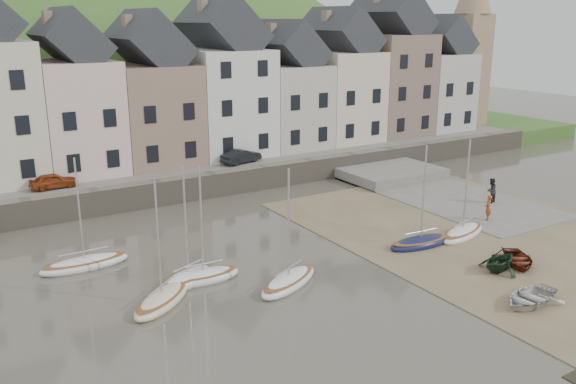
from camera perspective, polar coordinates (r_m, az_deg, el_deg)
ground at (r=32.39m, az=5.62°, el=-7.62°), size 160.00×160.00×0.00m
quay_land at (r=59.66m, az=-13.23°, el=3.79°), size 90.00×30.00×1.50m
quay_street at (r=48.94m, az=-8.94°, el=2.36°), size 70.00×7.00×0.10m
seawall at (r=45.99m, az=-7.20°, el=0.71°), size 70.00×1.20×1.80m
beach at (r=39.61m, az=18.46°, el=-3.87°), size 18.00×26.00×0.06m
slipway at (r=47.51m, az=14.29°, el=-0.23°), size 8.00×18.00×0.12m
hillside at (r=90.01m, az=-21.29°, el=-5.23°), size 134.40×84.00×84.00m
townhouse_terrace at (r=51.81m, az=-8.93°, el=9.60°), size 61.05×8.00×13.93m
church_spire at (r=70.98m, az=16.87°, el=13.83°), size 4.00×4.00×18.00m
sailboat_0 at (r=34.57m, az=-18.65°, el=-6.39°), size 4.79×1.60×6.32m
sailboat_1 at (r=31.42m, az=-9.39°, el=-8.00°), size 3.97×2.79×6.32m
sailboat_2 at (r=29.40m, az=-11.82°, el=-9.89°), size 4.23×3.86×6.32m
sailboat_3 at (r=31.51m, az=-7.96°, el=-7.87°), size 3.90×1.67×6.32m
sailboat_4 at (r=30.68m, az=0.06°, el=-8.39°), size 4.67×3.36×6.32m
sailboat_5 at (r=36.58m, az=12.41°, el=-4.66°), size 4.40×1.76×6.32m
sailboat_6 at (r=38.85m, az=16.15°, el=-3.70°), size 4.78×2.73×6.32m
rowboat_white at (r=30.85m, az=21.88°, el=-9.20°), size 3.58×2.74×0.69m
rowboat_green at (r=33.96m, az=19.35°, el=-6.03°), size 2.79×2.50×1.32m
rowboat_red at (r=35.31m, az=20.87°, el=-5.95°), size 3.45×3.65×0.62m
person_red at (r=41.93m, az=18.37°, el=-1.42°), size 0.74×0.71×1.70m
person_dark at (r=45.94m, az=18.63°, el=0.13°), size 1.04×0.90×1.83m
car_left at (r=44.94m, az=-21.26°, el=1.00°), size 3.21×1.38×1.08m
car_right at (r=49.47m, az=-4.44°, el=3.41°), size 3.74×2.10×1.17m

